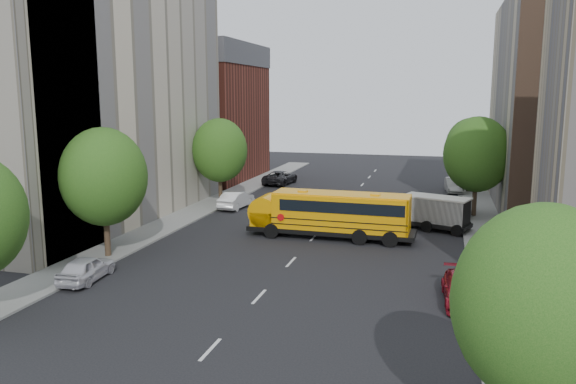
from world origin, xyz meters
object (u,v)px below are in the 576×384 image
at_px(street_tree_5, 470,146).
at_px(parked_car_2, 280,177).
at_px(street_tree_3, 543,306).
at_px(parked_car_5, 454,185).
at_px(parked_car_1, 236,200).
at_px(safari_truck, 430,212).
at_px(street_tree_4, 477,154).
at_px(street_tree_2, 220,150).
at_px(parked_car_0, 86,268).
at_px(parked_car_3, 463,290).
at_px(parked_car_4, 456,206).
at_px(street_tree_1, 104,177).
at_px(school_bus, 329,212).

relative_size(street_tree_5, parked_car_2, 1.38).
bearing_deg(street_tree_3, parked_car_5, 91.84).
bearing_deg(parked_car_1, safari_truck, 172.79).
height_order(street_tree_3, street_tree_4, street_tree_4).
relative_size(street_tree_2, safari_truck, 1.25).
bearing_deg(parked_car_0, safari_truck, -140.80).
xyz_separation_m(street_tree_5, parked_car_3, (-1.40, -32.21, -4.04)).
xyz_separation_m(street_tree_3, parked_car_4, (-1.40, 32.27, -3.66)).
bearing_deg(street_tree_1, parked_car_4, 41.58).
height_order(street_tree_3, parked_car_4, street_tree_3).
height_order(safari_truck, parked_car_4, safari_truck).
distance_m(parked_car_0, parked_car_2, 34.07).
xyz_separation_m(street_tree_2, parked_car_5, (20.60, 11.63, -4.10)).
height_order(street_tree_2, street_tree_3, street_tree_2).
xyz_separation_m(street_tree_3, parked_car_1, (-19.80, 30.17, -3.71)).
height_order(street_tree_5, parked_car_1, street_tree_5).
distance_m(school_bus, parked_car_1, 12.70).
bearing_deg(parked_car_3, school_bus, 125.50).
distance_m(parked_car_2, parked_car_5, 18.40).
height_order(school_bus, parked_car_3, school_bus).
xyz_separation_m(street_tree_5, parked_car_5, (-1.40, -0.37, -3.97)).
bearing_deg(parked_car_2, street_tree_2, 85.12).
distance_m(street_tree_3, school_bus, 24.50).
distance_m(street_tree_3, street_tree_4, 32.01).
xyz_separation_m(street_tree_1, parked_car_0, (1.40, -4.14, -4.27)).
distance_m(street_tree_1, street_tree_4, 28.43).
bearing_deg(parked_car_1, parked_car_2, -85.24).
distance_m(safari_truck, parked_car_3, 15.03).
bearing_deg(street_tree_5, parked_car_0, -121.11).
height_order(street_tree_1, parked_car_1, street_tree_1).
xyz_separation_m(street_tree_4, safari_truck, (-3.32, -5.32, -3.76)).
relative_size(school_bus, parked_car_3, 2.52).
relative_size(street_tree_3, parked_car_0, 1.79).
xyz_separation_m(street_tree_1, street_tree_2, (0.00, 18.00, -0.12)).
bearing_deg(parked_car_5, street_tree_4, -88.14).
relative_size(street_tree_1, parked_car_0, 1.98).
bearing_deg(parked_car_3, street_tree_1, 170.05).
bearing_deg(safari_truck, parked_car_1, -172.61).
relative_size(street_tree_4, school_bus, 0.70).
relative_size(parked_car_1, parked_car_2, 0.83).
relative_size(street_tree_5, school_bus, 0.65).
xyz_separation_m(street_tree_2, parked_car_0, (1.40, -22.14, -4.15)).
height_order(parked_car_3, parked_car_4, parked_car_4).
bearing_deg(parked_car_2, street_tree_3, 119.84).
height_order(street_tree_4, parked_car_1, street_tree_4).
xyz_separation_m(school_bus, parked_car_4, (8.55, 10.04, -1.02)).
bearing_deg(parked_car_3, parked_car_1, 131.19).
distance_m(street_tree_5, parked_car_5, 4.23).
relative_size(parked_car_4, parked_car_5, 1.05).
bearing_deg(parked_car_0, parked_car_5, -124.65).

